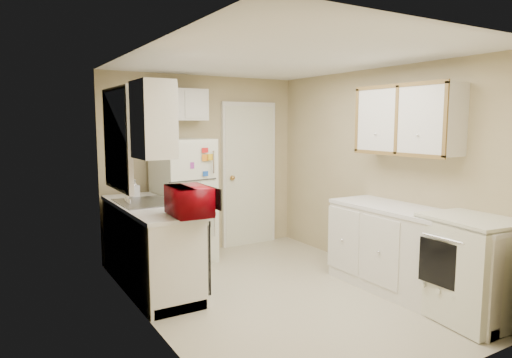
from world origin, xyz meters
TOP-DOWN VIEW (x-y plane):
  - floor at (0.00, 0.00)m, footprint 3.80×3.80m
  - ceiling at (0.00, 0.00)m, footprint 3.80×3.80m
  - wall_left at (-1.40, 0.00)m, footprint 3.80×3.80m
  - wall_right at (1.40, 0.00)m, footprint 3.80×3.80m
  - wall_back at (0.00, 1.90)m, footprint 2.80×2.80m
  - wall_front at (0.00, -1.90)m, footprint 2.80×2.80m
  - left_counter at (-1.10, 0.90)m, footprint 0.60×1.80m
  - dishwasher at (-0.81, 0.30)m, footprint 0.03×0.58m
  - sink at (-1.10, 1.05)m, footprint 0.54×0.74m
  - microwave at (-0.95, 0.13)m, footprint 0.52×0.31m
  - soap_bottle at (-1.07, 1.52)m, footprint 0.09×0.09m
  - window_blinds at (-1.36, 1.05)m, footprint 0.10×0.98m
  - upper_cabinet_left at (-1.25, 0.22)m, footprint 0.30×0.45m
  - refrigerator at (-0.44, 1.55)m, footprint 0.72×0.71m
  - cabinet_over_fridge at (-0.40, 1.75)m, footprint 0.70×0.30m
  - interior_door at (0.70, 1.86)m, footprint 0.86×0.06m
  - right_counter at (1.10, -0.80)m, footprint 0.60×2.00m
  - stove at (1.10, -1.41)m, footprint 0.72×0.85m
  - upper_cabinet_right at (1.25, -0.50)m, footprint 0.30×1.20m

SIDE VIEW (x-z plane):
  - floor at x=0.00m, z-range 0.00..0.00m
  - left_counter at x=-1.10m, z-range 0.00..0.90m
  - right_counter at x=1.10m, z-range 0.00..0.90m
  - stove at x=1.10m, z-range 0.00..0.95m
  - dishwasher at x=-0.81m, z-range 0.13..0.85m
  - refrigerator at x=-0.44m, z-range 0.00..1.57m
  - sink at x=-1.10m, z-range 0.78..0.94m
  - soap_bottle at x=-1.07m, z-range 0.90..1.10m
  - interior_door at x=0.70m, z-range -0.02..2.06m
  - microwave at x=-0.95m, z-range 0.88..1.22m
  - wall_left at x=-1.40m, z-range 1.20..1.20m
  - wall_right at x=1.40m, z-range 1.20..1.20m
  - wall_back at x=0.00m, z-range 1.20..1.20m
  - wall_front at x=0.00m, z-range 1.20..1.20m
  - window_blinds at x=-1.36m, z-range 1.06..2.14m
  - upper_cabinet_left at x=-1.25m, z-range 1.45..2.15m
  - upper_cabinet_right at x=1.25m, z-range 1.45..2.15m
  - cabinet_over_fridge at x=-0.40m, z-range 1.80..2.20m
  - ceiling at x=0.00m, z-range 2.40..2.40m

